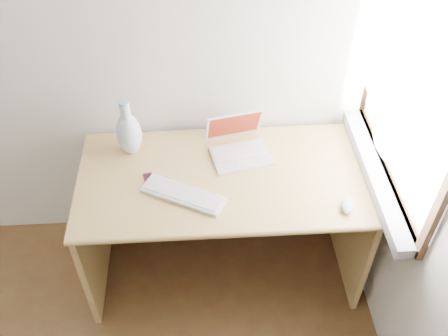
{
  "coord_description": "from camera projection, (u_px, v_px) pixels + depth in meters",
  "views": [
    {
      "loc": [
        0.86,
        -0.34,
        2.47
      ],
      "look_at": [
        0.97,
        1.35,
        0.82
      ],
      "focal_mm": 40.0,
      "sensor_mm": 36.0,
      "label": 1
    }
  ],
  "objects": [
    {
      "name": "mouse",
      "position": [
        347.0,
        206.0,
        2.26
      ],
      "size": [
        0.08,
        0.11,
        0.03
      ],
      "primitive_type": "ellipsoid",
      "rotation": [
        0.0,
        0.0,
        -0.27
      ],
      "color": "silver",
      "rests_on": "desk"
    },
    {
      "name": "remote",
      "position": [
        171.0,
        186.0,
        2.37
      ],
      "size": [
        0.05,
        0.08,
        0.01
      ],
      "primitive_type": "cube",
      "rotation": [
        0.0,
        0.0,
        -0.3
      ],
      "color": "white",
      "rests_on": "desk"
    },
    {
      "name": "external_keyboard",
      "position": [
        183.0,
        194.0,
        2.32
      ],
      "size": [
        0.41,
        0.29,
        0.02
      ],
      "rotation": [
        0.0,
        0.0,
        -0.48
      ],
      "color": "white",
      "rests_on": "desk"
    },
    {
      "name": "back_wall",
      "position": [
        7.0,
        40.0,
        2.27
      ],
      "size": [
        3.5,
        0.04,
        2.6
      ],
      "primitive_type": "cube",
      "color": "white",
      "rests_on": "floor"
    },
    {
      "name": "vase",
      "position": [
        129.0,
        133.0,
        2.45
      ],
      "size": [
        0.12,
        0.12,
        0.32
      ],
      "color": "white",
      "rests_on": "desk"
    },
    {
      "name": "ipod",
      "position": [
        149.0,
        180.0,
        2.39
      ],
      "size": [
        0.06,
        0.11,
        0.01
      ],
      "rotation": [
        0.0,
        0.0,
        0.19
      ],
      "color": "#A70B26",
      "rests_on": "desk"
    },
    {
      "name": "cable_coil",
      "position": [
        161.0,
        185.0,
        2.37
      ],
      "size": [
        0.14,
        0.14,
        0.01
      ],
      "primitive_type": "torus",
      "rotation": [
        0.0,
        0.0,
        0.06
      ],
      "color": "white",
      "rests_on": "desk"
    },
    {
      "name": "laptop",
      "position": [
        241.0,
        145.0,
        2.51
      ],
      "size": [
        0.32,
        0.3,
        0.2
      ],
      "rotation": [
        0.0,
        0.0,
        0.21
      ],
      "color": "silver",
      "rests_on": "desk"
    },
    {
      "name": "desk",
      "position": [
        223.0,
        193.0,
        2.63
      ],
      "size": [
        1.42,
        0.71,
        0.75
      ],
      "color": "tan",
      "rests_on": "floor"
    },
    {
      "name": "window",
      "position": [
        407.0,
        88.0,
        2.04
      ],
      "size": [
        0.11,
        0.99,
        1.1
      ],
      "color": "white",
      "rests_on": "right_wall"
    }
  ]
}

